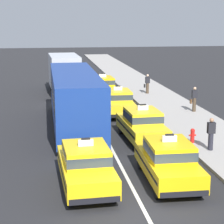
% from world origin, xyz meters
% --- Properties ---
extents(ground_plane, '(160.00, 160.00, 0.00)m').
position_xyz_m(ground_plane, '(0.00, 0.00, 0.00)').
color(ground_plane, '#232326').
extents(lane_stripe_left_right, '(0.14, 80.00, 0.01)m').
position_xyz_m(lane_stripe_left_right, '(0.00, 20.00, 0.00)').
color(lane_stripe_left_right, silver).
rests_on(lane_stripe_left_right, ground).
extents(sidewalk_curb, '(4.00, 90.00, 0.15)m').
position_xyz_m(sidewalk_curb, '(5.60, 15.00, 0.07)').
color(sidewalk_curb, '#9E9993').
rests_on(sidewalk_curb, ground).
extents(taxi_left_nearest, '(1.97, 4.62, 1.96)m').
position_xyz_m(taxi_left_nearest, '(-1.72, 2.32, 0.88)').
color(taxi_left_nearest, black).
rests_on(taxi_left_nearest, ground).
extents(bus_left_second, '(2.52, 11.20, 3.22)m').
position_xyz_m(bus_left_second, '(-1.47, 11.41, 1.82)').
color(bus_left_second, black).
rests_on(bus_left_second, ground).
extents(box_truck_left_third, '(2.51, 7.04, 3.27)m').
position_xyz_m(box_truck_left_third, '(-1.56, 23.34, 1.78)').
color(box_truck_left_third, black).
rests_on(box_truck_left_third, ground).
extents(taxi_right_nearest, '(1.93, 4.60, 1.96)m').
position_xyz_m(taxi_right_nearest, '(1.49, 2.37, 0.88)').
color(taxi_right_nearest, black).
rests_on(taxi_right_nearest, ground).
extents(taxi_right_second, '(1.97, 4.62, 1.96)m').
position_xyz_m(taxi_right_second, '(1.78, 8.11, 0.88)').
color(taxi_right_second, black).
rests_on(taxi_right_second, ground).
extents(taxi_right_third, '(1.92, 4.60, 1.96)m').
position_xyz_m(taxi_right_third, '(1.55, 14.30, 0.88)').
color(taxi_right_third, black).
rests_on(taxi_right_third, ground).
extents(taxi_right_fourth, '(1.96, 4.62, 1.96)m').
position_xyz_m(taxi_right_fourth, '(1.41, 20.70, 0.88)').
color(taxi_right_fourth, black).
rests_on(taxi_right_fourth, ground).
extents(pedestrian_mid_block, '(0.36, 0.24, 1.55)m').
position_xyz_m(pedestrian_mid_block, '(4.51, 5.56, 0.94)').
color(pedestrian_mid_block, '#23232D').
rests_on(pedestrian_mid_block, sidewalk_curb).
extents(pedestrian_by_storefront, '(0.47, 0.24, 1.59)m').
position_xyz_m(pedestrian_by_storefront, '(5.21, 21.11, 0.95)').
color(pedestrian_by_storefront, '#473828').
rests_on(pedestrian_by_storefront, sidewalk_curb).
extents(pedestrian_trailing, '(0.47, 0.24, 1.65)m').
position_xyz_m(pedestrian_trailing, '(6.64, 13.83, 0.98)').
color(pedestrian_trailing, '#473828').
rests_on(pedestrian_trailing, sidewalk_curb).
extents(fire_hydrant, '(0.36, 0.22, 0.73)m').
position_xyz_m(fire_hydrant, '(4.08, 6.86, 0.55)').
color(fire_hydrant, red).
rests_on(fire_hydrant, sidewalk_curb).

